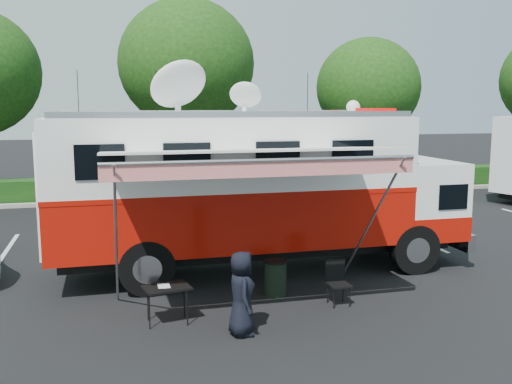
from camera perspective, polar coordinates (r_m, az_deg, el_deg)
ground_plane at (r=14.43m, az=0.51°, el=-7.77°), size 120.00×120.00×0.00m
back_border at (r=26.70m, az=-4.42°, el=10.61°), size 60.00×6.14×8.87m
stall_lines at (r=17.14m, az=-3.74°, el=-5.12°), size 24.12×5.50×0.01m
command_truck at (r=13.96m, az=0.17°, el=0.47°), size 10.17×2.80×4.89m
awning at (r=10.82m, az=-0.58°, el=3.72°), size 5.55×2.85×3.35m
person at (r=10.58m, az=-1.42°, el=-14.03°), size 0.53×0.78×1.53m
folding_table at (r=10.98m, az=-8.91°, el=-9.55°), size 0.94×0.75×0.72m
folding_chair at (r=12.04m, az=8.09°, el=-8.54°), size 0.43×0.45×0.91m
trash_bin at (r=12.48m, az=1.97°, el=-8.55°), size 0.51×0.51×0.77m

